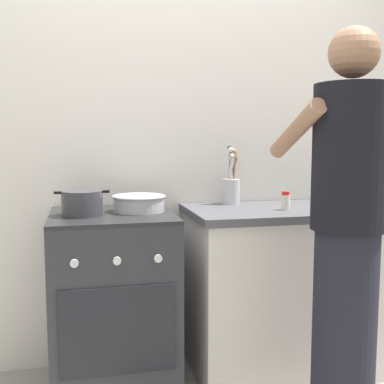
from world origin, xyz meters
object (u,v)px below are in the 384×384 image
object	(u,v)px
pot	(82,203)
spice_bottle	(286,201)
mixing_bowl	(139,202)
utensil_crock	(231,186)
stove_range	(113,302)
person	(347,239)

from	to	relation	value
pot	spice_bottle	size ratio (longest dim) A/B	2.70
spice_bottle	pot	bearing A→B (deg)	177.16
mixing_bowl	utensil_crock	world-z (taller)	utensil_crock
stove_range	spice_bottle	size ratio (longest dim) A/B	9.34
stove_range	utensil_crock	bearing A→B (deg)	17.26
mixing_bowl	spice_bottle	size ratio (longest dim) A/B	2.84
mixing_bowl	spice_bottle	distance (m)	0.76
person	pot	bearing A→B (deg)	149.86
pot	mixing_bowl	xyz separation A→B (m)	(0.28, 0.07, -0.01)
pot	spice_bottle	bearing A→B (deg)	-2.84
pot	utensil_crock	size ratio (longest dim) A/B	0.79
mixing_bowl	spice_bottle	xyz separation A→B (m)	(0.75, -0.12, 0.00)
stove_range	mixing_bowl	size ratio (longest dim) A/B	3.29
stove_range	pot	size ratio (longest dim) A/B	3.47
utensil_crock	person	bearing A→B (deg)	-75.42
stove_range	mixing_bowl	bearing A→B (deg)	17.49
utensil_crock	stove_range	bearing A→B (deg)	-162.74
pot	utensil_crock	bearing A→B (deg)	16.32
spice_bottle	utensil_crock	bearing A→B (deg)	124.71
mixing_bowl	person	world-z (taller)	person
stove_range	mixing_bowl	world-z (taller)	mixing_bowl
mixing_bowl	utensil_crock	distance (m)	0.57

